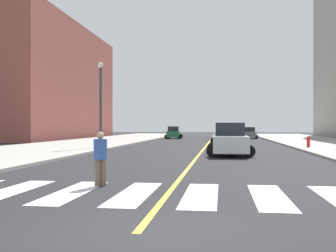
# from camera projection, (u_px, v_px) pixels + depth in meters

# --- Properties ---
(ground_plane) EXTENTS (220.00, 220.00, 0.00)m
(ground_plane) POSITION_uv_depth(u_px,v_px,m) (136.00, 234.00, 6.85)
(ground_plane) COLOR black
(sidewalk_kerb_west) EXTENTS (10.00, 120.00, 0.15)m
(sidewalk_kerb_west) POSITION_uv_depth(u_px,v_px,m) (28.00, 151.00, 28.31)
(sidewalk_kerb_west) COLOR #9E9B93
(sidewalk_kerb_west) RESTS_ON ground
(crosswalk_paint) EXTENTS (13.50, 4.00, 0.01)m
(crosswalk_paint) POSITION_uv_depth(u_px,v_px,m) (168.00, 194.00, 10.81)
(crosswalk_paint) COLOR silver
(crosswalk_paint) RESTS_ON ground
(lane_divider_paint) EXTENTS (0.16, 80.00, 0.01)m
(lane_divider_paint) POSITION_uv_depth(u_px,v_px,m) (209.00, 142.00, 46.49)
(lane_divider_paint) COLOR yellow
(lane_divider_paint) RESTS_ON ground
(low_rise_brick_west) EXTENTS (16.00, 32.00, 16.49)m
(low_rise_brick_west) POSITION_uv_depth(u_px,v_px,m) (31.00, 83.00, 59.32)
(low_rise_brick_west) COLOR #93473F
(low_rise_brick_west) RESTS_ON ground
(car_silver_nearest) EXTENTS (2.87, 4.47, 1.96)m
(car_silver_nearest) POSITION_uv_depth(u_px,v_px,m) (225.00, 135.00, 38.85)
(car_silver_nearest) COLOR #B7B7BC
(car_silver_nearest) RESTS_ON ground
(car_gray_second) EXTENTS (2.39, 3.76, 1.66)m
(car_gray_second) POSITION_uv_depth(u_px,v_px,m) (250.00, 133.00, 57.55)
(car_gray_second) COLOR slate
(car_gray_second) RESTS_ON ground
(car_green_third) EXTENTS (2.57, 4.02, 1.77)m
(car_green_third) POSITION_uv_depth(u_px,v_px,m) (174.00, 133.00, 57.50)
(car_green_third) COLOR #236B42
(car_green_third) RESTS_ON ground
(car_white_fourth) EXTENTS (2.93, 4.63, 2.05)m
(car_white_fourth) POSITION_uv_depth(u_px,v_px,m) (230.00, 140.00, 24.90)
(car_white_fourth) COLOR silver
(car_white_fourth) RESTS_ON ground
(pedestrian_crossing) EXTENTS (0.42, 0.42, 1.68)m
(pedestrian_crossing) POSITION_uv_depth(u_px,v_px,m) (100.00, 156.00, 12.27)
(pedestrian_crossing) COLOR brown
(pedestrian_crossing) RESTS_ON ground
(fire_hydrant) EXTENTS (0.26, 0.26, 0.89)m
(fire_hydrant) POSITION_uv_depth(u_px,v_px,m) (308.00, 142.00, 32.01)
(fire_hydrant) COLOR red
(fire_hydrant) RESTS_ON sidewalk_kerb_east
(street_lamp) EXTENTS (0.44, 0.44, 6.71)m
(street_lamp) POSITION_uv_depth(u_px,v_px,m) (101.00, 97.00, 31.40)
(street_lamp) COLOR #38383D
(street_lamp) RESTS_ON sidewalk_kerb_west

